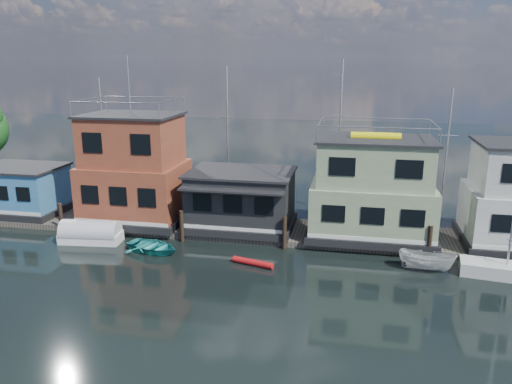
% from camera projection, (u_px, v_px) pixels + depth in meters
% --- Properties ---
extents(ground, '(160.00, 160.00, 0.00)m').
position_uv_depth(ground, '(197.00, 313.00, 24.47)').
color(ground, black).
rests_on(ground, ground).
extents(dock, '(48.00, 5.00, 0.40)m').
position_uv_depth(dock, '(248.00, 229.00, 35.78)').
color(dock, '#595147').
rests_on(dock, ground).
extents(houseboat_blue, '(6.40, 4.90, 3.66)m').
position_uv_depth(houseboat_blue, '(22.00, 190.00, 38.67)').
color(houseboat_blue, black).
rests_on(houseboat_blue, dock).
extents(houseboat_red, '(7.40, 5.90, 11.86)m').
position_uv_depth(houseboat_red, '(134.00, 171.00, 36.38)').
color(houseboat_red, black).
rests_on(houseboat_red, dock).
extents(houseboat_dark, '(7.40, 6.10, 4.06)m').
position_uv_depth(houseboat_dark, '(241.00, 199.00, 35.28)').
color(houseboat_dark, black).
rests_on(houseboat_dark, dock).
extents(houseboat_green, '(8.40, 5.90, 7.03)m').
position_uv_depth(houseboat_green, '(372.00, 190.00, 33.30)').
color(houseboat_green, black).
rests_on(houseboat_green, dock).
extents(pilings, '(42.28, 0.28, 2.20)m').
position_uv_depth(pilings, '(235.00, 230.00, 32.96)').
color(pilings, '#2D2116').
rests_on(pilings, ground).
extents(background_masts, '(36.40, 0.16, 12.00)m').
position_uv_depth(background_masts, '(323.00, 144.00, 39.17)').
color(background_masts, silver).
rests_on(background_masts, ground).
extents(red_kayak, '(2.65, 1.07, 0.39)m').
position_uv_depth(red_kayak, '(253.00, 262.00, 29.99)').
color(red_kayak, red).
rests_on(red_kayak, ground).
extents(motorboat, '(3.43, 1.81, 1.26)m').
position_uv_depth(motorboat, '(427.00, 261.00, 29.14)').
color(motorboat, silver).
rests_on(motorboat, ground).
extents(tarp_runabout, '(4.22, 2.06, 1.65)m').
position_uv_depth(tarp_runabout, '(91.00, 234.00, 33.68)').
color(tarp_runabout, white).
rests_on(tarp_runabout, ground).
extents(dinghy_teal, '(4.25, 3.55, 0.76)m').
position_uv_depth(dinghy_teal, '(153.00, 246.00, 32.03)').
color(dinghy_teal, teal).
rests_on(dinghy_teal, ground).
extents(day_sailer, '(5.12, 2.32, 7.80)m').
position_uv_depth(day_sailer, '(506.00, 270.00, 28.33)').
color(day_sailer, silver).
rests_on(day_sailer, ground).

